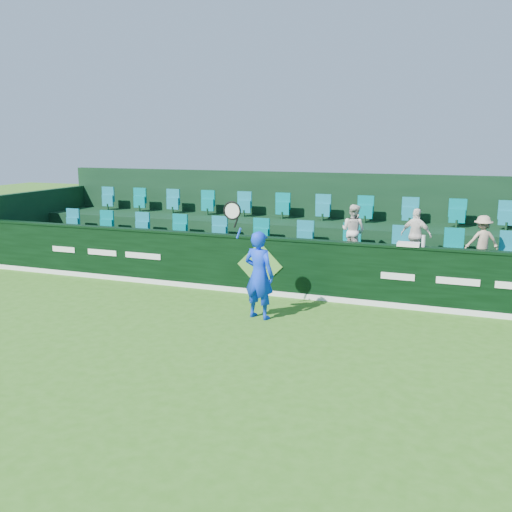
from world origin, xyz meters
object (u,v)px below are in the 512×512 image
at_px(spectator_left, 353,231).
at_px(towel, 408,244).
at_px(tennis_player, 259,274).
at_px(spectator_middle, 416,235).
at_px(spectator_right, 482,241).
at_px(drinks_bottle, 423,241).

distance_m(spectator_left, towel, 1.78).
distance_m(tennis_player, towel, 3.25).
bearing_deg(spectator_middle, spectator_left, 16.09).
distance_m(tennis_player, spectator_left, 3.19).
distance_m(spectator_right, drinks_bottle, 1.61).
distance_m(tennis_player, spectator_right, 5.07).
bearing_deg(spectator_left, drinks_bottle, 166.35).
bearing_deg(spectator_right, tennis_player, 14.33).
height_order(tennis_player, spectator_middle, tennis_player).
bearing_deg(towel, spectator_middle, 87.23).
bearing_deg(towel, tennis_player, -147.14).
height_order(spectator_left, drinks_bottle, spectator_left).
bearing_deg(spectator_right, spectator_middle, -20.24).
xyz_separation_m(spectator_left, spectator_middle, (1.44, 0.00, -0.02)).
bearing_deg(tennis_player, drinks_bottle, 30.18).
bearing_deg(spectator_middle, towel, 103.31).
bearing_deg(spectator_left, spectator_right, -159.98).
xyz_separation_m(tennis_player, spectator_right, (4.15, 2.86, 0.46)).
height_order(spectator_left, spectator_right, spectator_left).
xyz_separation_m(towel, drinks_bottle, (0.30, 0.00, 0.09)).
bearing_deg(towel, drinks_bottle, 0.00).
relative_size(spectator_middle, towel, 2.69).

